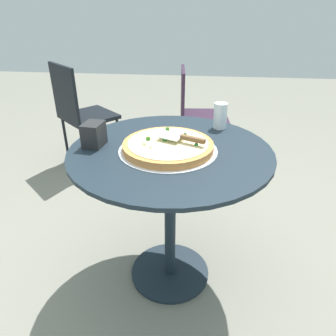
{
  "coord_description": "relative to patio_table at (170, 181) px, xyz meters",
  "views": [
    {
      "loc": [
        1.24,
        0.12,
        1.32
      ],
      "look_at": [
        0.02,
        -0.01,
        0.65
      ],
      "focal_mm": 33.78,
      "sensor_mm": 36.0,
      "label": 1
    }
  ],
  "objects": [
    {
      "name": "ground_plane",
      "position": [
        0.0,
        0.0,
        -0.58
      ],
      "size": [
        10.0,
        10.0,
        0.0
      ],
      "primitive_type": "plane",
      "color": "gray"
    },
    {
      "name": "pizza_server",
      "position": [
        0.01,
        0.05,
        0.22
      ],
      "size": [
        0.13,
        0.21,
        0.02
      ],
      "color": "silver",
      "rests_on": "pizza_on_tray"
    },
    {
      "name": "patio_table",
      "position": [
        0.0,
        0.0,
        0.0
      ],
      "size": [
        0.89,
        0.89,
        0.74
      ],
      "color": "#192630",
      "rests_on": "ground"
    },
    {
      "name": "patio_chair_near",
      "position": [
        -1.2,
        -0.88,
        -0.07
      ],
      "size": [
        0.56,
        0.56,
        0.88
      ],
      "color": "black",
      "rests_on": "ground"
    },
    {
      "name": "drinking_cup",
      "position": [
        -0.28,
        0.22,
        0.23
      ],
      "size": [
        0.07,
        0.07,
        0.13
      ],
      "primitive_type": "cylinder",
      "color": "white",
      "rests_on": "patio_table"
    },
    {
      "name": "napkin_dispenser",
      "position": [
        -0.0,
        -0.34,
        0.22
      ],
      "size": [
        0.11,
        0.09,
        0.1
      ],
      "primitive_type": "cube",
      "rotation": [
        0.0,
        0.0,
        6.16
      ],
      "color": "#252627",
      "rests_on": "patio_table"
    },
    {
      "name": "pizza_on_tray",
      "position": [
        0.02,
        -0.01,
        0.18
      ],
      "size": [
        0.42,
        0.42,
        0.05
      ],
      "color": "silver",
      "rests_on": "patio_table"
    },
    {
      "name": "patio_chair_far",
      "position": [
        -1.35,
        0.08,
        -0.09
      ],
      "size": [
        0.42,
        0.42,
        0.82
      ],
      "color": "#321E32",
      "rests_on": "ground"
    }
  ]
}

